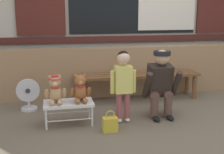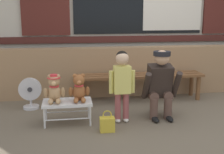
{
  "view_description": "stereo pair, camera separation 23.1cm",
  "coord_description": "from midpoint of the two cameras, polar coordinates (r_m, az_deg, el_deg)",
  "views": [
    {
      "loc": [
        -1.54,
        -3.54,
        1.45
      ],
      "look_at": [
        -0.71,
        0.43,
        0.55
      ],
      "focal_mm": 47.35,
      "sensor_mm": 36.0,
      "label": 1
    },
    {
      "loc": [
        -1.31,
        -3.58,
        1.45
      ],
      "look_at": [
        -0.71,
        0.43,
        0.55
      ],
      "focal_mm": 47.35,
      "sensor_mm": 36.0,
      "label": 2
    }
  ],
  "objects": [
    {
      "name": "ground_plane",
      "position": [
        4.1,
        12.58,
        -8.51
      ],
      "size": [
        60.0,
        60.0,
        0.0
      ],
      "primitive_type": "plane",
      "color": "brown"
    },
    {
      "name": "brick_low_wall",
      "position": [
        5.28,
        7.3,
        1.23
      ],
      "size": [
        7.41,
        0.25,
        0.85
      ],
      "primitive_type": "cube",
      "color": "#997551",
      "rests_on": "ground"
    },
    {
      "name": "wooden_bench_long",
      "position": [
        4.91,
        6.72,
        -0.23
      ],
      "size": [
        2.1,
        0.4,
        0.44
      ],
      "color": "brown",
      "rests_on": "ground"
    },
    {
      "name": "small_display_bench",
      "position": [
        3.92,
        -6.96,
        -5.15
      ],
      "size": [
        0.64,
        0.36,
        0.3
      ],
      "color": "silver",
      "rests_on": "ground"
    },
    {
      "name": "teddy_bear_with_hat",
      "position": [
        3.86,
        -9.42,
        -2.3
      ],
      "size": [
        0.28,
        0.27,
        0.36
      ],
      "color": "tan",
      "rests_on": "small_display_bench"
    },
    {
      "name": "teddy_bear_plain",
      "position": [
        3.87,
        -4.67,
        -2.27
      ],
      "size": [
        0.28,
        0.26,
        0.36
      ],
      "color": "#93562D",
      "rests_on": "small_display_bench"
    },
    {
      "name": "child_standing",
      "position": [
        3.86,
        3.66,
        -0.33
      ],
      "size": [
        0.35,
        0.18,
        0.96
      ],
      "color": "#994C4C",
      "rests_on": "ground"
    },
    {
      "name": "adult_crouching",
      "position": [
        4.12,
        10.94,
        -1.3
      ],
      "size": [
        0.5,
        0.49,
        0.95
      ],
      "color": "brown",
      "rests_on": "ground"
    },
    {
      "name": "handbag_on_ground",
      "position": [
        3.68,
        0.89,
        -9.08
      ],
      "size": [
        0.18,
        0.11,
        0.27
      ],
      "color": "gold",
      "rests_on": "ground"
    },
    {
      "name": "floor_fan",
      "position": [
        4.6,
        -14.11,
        -3.13
      ],
      "size": [
        0.34,
        0.24,
        0.48
      ],
      "color": "silver",
      "rests_on": "ground"
    }
  ]
}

